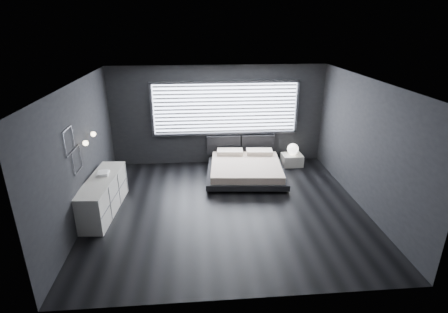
{
  "coord_description": "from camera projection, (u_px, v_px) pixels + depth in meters",
  "views": [
    {
      "loc": [
        -0.66,
        -6.82,
        3.93
      ],
      "look_at": [
        0.0,
        0.85,
        0.9
      ],
      "focal_mm": 28.0,
      "sensor_mm": 36.0,
      "label": 1
    }
  ],
  "objects": [
    {
      "name": "wall_art_lower",
      "position": [
        77.0,
        160.0,
        6.8
      ],
      "size": [
        0.01,
        0.48,
        0.48
      ],
      "color": "#47474C",
      "rests_on": "ground"
    },
    {
      "name": "room",
      "position": [
        227.0,
        149.0,
        7.3
      ],
      "size": [
        6.04,
        6.0,
        2.8
      ],
      "color": "black",
      "rests_on": "ground"
    },
    {
      "name": "sconce_near",
      "position": [
        85.0,
        143.0,
        7.05
      ],
      "size": [
        0.18,
        0.11,
        0.11
      ],
      "color": "silver",
      "rests_on": "ground"
    },
    {
      "name": "headboard",
      "position": [
        241.0,
        144.0,
        10.11
      ],
      "size": [
        1.96,
        0.16,
        0.52
      ],
      "color": "black",
      "rests_on": "ground"
    },
    {
      "name": "sconce_far",
      "position": [
        93.0,
        134.0,
        7.6
      ],
      "size": [
        0.18,
        0.11,
        0.11
      ],
      "color": "silver",
      "rests_on": "ground"
    },
    {
      "name": "bed",
      "position": [
        246.0,
        169.0,
        9.25
      ],
      "size": [
        2.19,
        2.1,
        0.52
      ],
      "color": "black",
      "rests_on": "ground"
    },
    {
      "name": "window",
      "position": [
        225.0,
        109.0,
        9.74
      ],
      "size": [
        4.14,
        0.09,
        1.52
      ],
      "color": "white",
      "rests_on": "ground"
    },
    {
      "name": "nightstand",
      "position": [
        292.0,
        160.0,
        10.04
      ],
      "size": [
        0.57,
        0.48,
        0.33
      ],
      "primitive_type": "cube",
      "rotation": [
        0.0,
        0.0,
        0.02
      ],
      "color": "silver",
      "rests_on": "ground"
    },
    {
      "name": "wall_art_upper",
      "position": [
        69.0,
        141.0,
        6.39
      ],
      "size": [
        0.01,
        0.48,
        0.48
      ],
      "color": "#47474C",
      "rests_on": "ground"
    },
    {
      "name": "dresser",
      "position": [
        103.0,
        195.0,
        7.54
      ],
      "size": [
        0.71,
        1.99,
        0.78
      ],
      "color": "silver",
      "rests_on": "ground"
    },
    {
      "name": "orb_lamp",
      "position": [
        293.0,
        149.0,
        9.93
      ],
      "size": [
        0.32,
        0.32,
        0.32
      ],
      "primitive_type": "sphere",
      "color": "white",
      "rests_on": "nightstand"
    },
    {
      "name": "book_stack",
      "position": [
        103.0,
        173.0,
        7.6
      ],
      "size": [
        0.27,
        0.34,
        0.07
      ],
      "color": "white",
      "rests_on": "dresser"
    }
  ]
}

